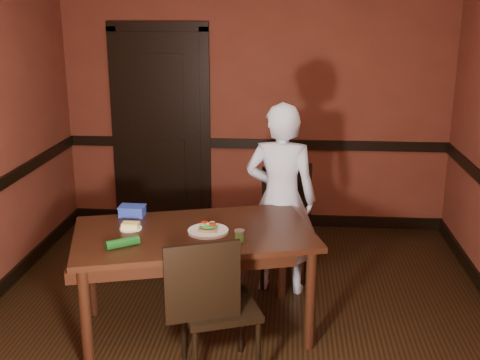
% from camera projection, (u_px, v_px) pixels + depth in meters
% --- Properties ---
extents(floor, '(4.00, 4.50, 0.01)m').
position_uv_depth(floor, '(236.00, 329.00, 4.45)').
color(floor, black).
rests_on(floor, ground).
extents(wall_back, '(4.00, 0.02, 2.70)m').
position_uv_depth(wall_back, '(256.00, 101.00, 6.22)').
color(wall_back, maroon).
rests_on(wall_back, ground).
extents(wall_front, '(4.00, 0.02, 2.70)m').
position_uv_depth(wall_front, '(171.00, 317.00, 1.92)').
color(wall_front, maroon).
rests_on(wall_front, ground).
extents(dado_back, '(4.00, 0.03, 0.10)m').
position_uv_depth(dado_back, '(255.00, 144.00, 6.33)').
color(dado_back, black).
rests_on(dado_back, ground).
extents(baseboard_back, '(4.00, 0.03, 0.12)m').
position_uv_depth(baseboard_back, '(255.00, 219.00, 6.57)').
color(baseboard_back, black).
rests_on(baseboard_back, ground).
extents(door, '(1.05, 0.07, 2.20)m').
position_uv_depth(door, '(161.00, 125.00, 6.34)').
color(door, black).
rests_on(door, ground).
extents(dining_table, '(1.85, 1.35, 0.78)m').
position_uv_depth(dining_table, '(195.00, 282.00, 4.34)').
color(dining_table, black).
rests_on(dining_table, floor).
extents(chair_far, '(0.59, 0.59, 0.97)m').
position_uv_depth(chair_far, '(277.00, 225.00, 5.17)').
color(chair_far, black).
rests_on(chair_far, floor).
extents(chair_near, '(0.59, 0.59, 0.98)m').
position_uv_depth(chair_near, '(219.00, 304.00, 3.79)').
color(chair_near, black).
rests_on(chair_near, floor).
extents(person, '(0.62, 0.44, 1.59)m').
position_uv_depth(person, '(281.00, 199.00, 4.87)').
color(person, silver).
rests_on(person, floor).
extents(sandwich_plate, '(0.29, 0.29, 0.07)m').
position_uv_depth(sandwich_plate, '(208.00, 230.00, 4.20)').
color(sandwich_plate, white).
rests_on(sandwich_plate, dining_table).
extents(sauce_jar, '(0.07, 0.07, 0.08)m').
position_uv_depth(sauce_jar, '(240.00, 236.00, 4.04)').
color(sauce_jar, '#51963F').
rests_on(sauce_jar, dining_table).
extents(cheese_saucer, '(0.16, 0.16, 0.05)m').
position_uv_depth(cheese_saucer, '(131.00, 227.00, 4.26)').
color(cheese_saucer, white).
rests_on(cheese_saucer, dining_table).
extents(food_tub, '(0.19, 0.14, 0.08)m').
position_uv_depth(food_tub, '(132.00, 211.00, 4.52)').
color(food_tub, blue).
rests_on(food_tub, dining_table).
extents(wrapped_veg, '(0.22, 0.18, 0.06)m').
position_uv_depth(wrapped_veg, '(122.00, 243.00, 3.94)').
color(wrapped_veg, '#0E3810').
rests_on(wrapped_veg, dining_table).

